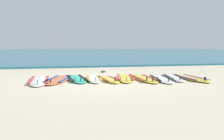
# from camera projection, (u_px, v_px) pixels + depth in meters

# --- Properties ---
(ground_plane) EXTENTS (80.00, 80.00, 0.00)m
(ground_plane) POSITION_uv_depth(u_px,v_px,m) (104.00, 80.00, 8.66)
(ground_plane) COLOR beige
(sea) EXTENTS (80.00, 60.00, 0.10)m
(sea) POSITION_uv_depth(u_px,v_px,m) (59.00, 52.00, 42.55)
(sea) COLOR #23667A
(sea) RESTS_ON ground
(surfboard_0) EXTENTS (0.72, 2.60, 0.18)m
(surfboard_0) POSITION_uv_depth(u_px,v_px,m) (40.00, 80.00, 8.39)
(surfboard_0) COLOR white
(surfboard_0) RESTS_ON ground
(surfboard_1) EXTENTS (1.29, 2.61, 0.18)m
(surfboard_1) POSITION_uv_depth(u_px,v_px,m) (59.00, 79.00, 8.64)
(surfboard_1) COLOR orange
(surfboard_1) RESTS_ON ground
(surfboard_2) EXTENTS (0.66, 2.36, 0.18)m
(surfboard_2) POSITION_uv_depth(u_px,v_px,m) (76.00, 79.00, 8.85)
(surfboard_2) COLOR #2DB793
(surfboard_2) RESTS_ON ground
(surfboard_3) EXTENTS (0.72, 2.09, 0.18)m
(surfboard_3) POSITION_uv_depth(u_px,v_px,m) (94.00, 79.00, 8.78)
(surfboard_3) COLOR white
(surfboard_3) RESTS_ON ground
(surfboard_4) EXTENTS (0.57, 1.98, 0.18)m
(surfboard_4) POSITION_uv_depth(u_px,v_px,m) (108.00, 79.00, 8.67)
(surfboard_4) COLOR yellow
(surfboard_4) RESTS_ON ground
(surfboard_5) EXTENTS (1.15, 2.48, 0.18)m
(surfboard_5) POSITION_uv_depth(u_px,v_px,m) (125.00, 78.00, 9.02)
(surfboard_5) COLOR yellow
(surfboard_5) RESTS_ON ground
(surfboard_6) EXTENTS (0.74, 2.46, 0.18)m
(surfboard_6) POSITION_uv_depth(u_px,v_px,m) (143.00, 78.00, 8.92)
(surfboard_6) COLOR yellow
(surfboard_6) RESTS_ON ground
(surfboard_7) EXTENTS (0.99, 2.39, 0.18)m
(surfboard_7) POSITION_uv_depth(u_px,v_px,m) (161.00, 79.00, 8.83)
(surfboard_7) COLOR white
(surfboard_7) RESTS_ON ground
(surfboard_8) EXTENTS (1.01, 2.16, 0.18)m
(surfboard_8) POSITION_uv_depth(u_px,v_px,m) (174.00, 78.00, 9.09)
(surfboard_8) COLOR silver
(surfboard_8) RESTS_ON ground
(surfboard_9) EXTENTS (0.59, 2.29, 0.18)m
(surfboard_9) POSITION_uv_depth(u_px,v_px,m) (190.00, 78.00, 8.99)
(surfboard_9) COLOR yellow
(surfboard_9) RESTS_ON ground
(seaweed_clump_near_shoreline) EXTENTS (0.21, 0.17, 0.08)m
(seaweed_clump_near_shoreline) POSITION_uv_depth(u_px,v_px,m) (103.00, 72.00, 11.21)
(seaweed_clump_near_shoreline) COLOR #384723
(seaweed_clump_near_shoreline) RESTS_ON ground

